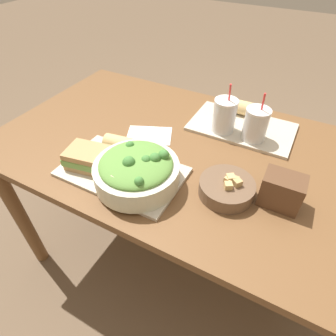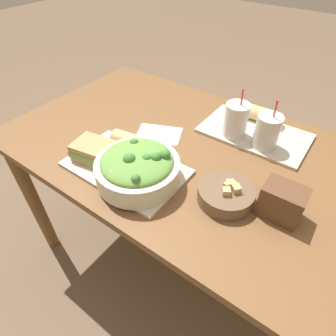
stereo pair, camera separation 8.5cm
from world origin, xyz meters
name	(u,v)px [view 1 (the left image)]	position (x,y,z in m)	size (l,w,h in m)	color
ground_plane	(178,255)	(0.00, 0.00, 0.00)	(12.00, 12.00, 0.00)	brown
dining_table	(182,167)	(0.00, 0.00, 0.66)	(1.44, 0.85, 0.76)	brown
tray_near	(122,172)	(-0.12, -0.23, 0.77)	(0.41, 0.25, 0.01)	#BCB29E
tray_far	(242,127)	(0.16, 0.22, 0.77)	(0.41, 0.25, 0.01)	#BCB29E
salad_bowl	(137,170)	(-0.04, -0.25, 0.82)	(0.27, 0.27, 0.12)	beige
soup_bowl	(227,188)	(0.22, -0.15, 0.79)	(0.17, 0.17, 0.07)	brown
sandwich_near	(88,158)	(-0.23, -0.26, 0.81)	(0.16, 0.13, 0.06)	tan
baguette_near	(124,145)	(-0.17, -0.14, 0.80)	(0.15, 0.08, 0.06)	tan
baguette_far	(249,109)	(0.15, 0.31, 0.80)	(0.13, 0.06, 0.06)	tan
drink_cup_dark	(224,116)	(0.10, 0.16, 0.83)	(0.09, 0.09, 0.20)	silver
drink_cup_red	(255,125)	(0.22, 0.16, 0.83)	(0.09, 0.09, 0.19)	silver
chip_bag	(282,191)	(0.37, -0.11, 0.81)	(0.12, 0.08, 0.10)	brown
napkin_folded	(149,136)	(-0.15, 0.00, 0.76)	(0.21, 0.18, 0.00)	white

